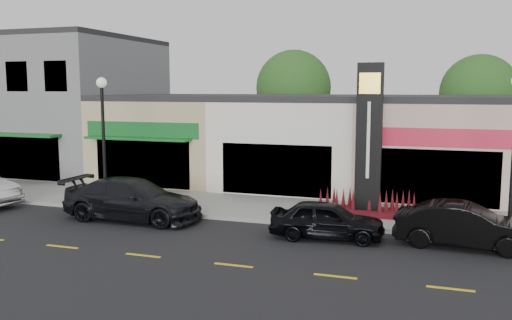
{
  "coord_description": "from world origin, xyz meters",
  "views": [
    {
      "loc": [
        5.44,
        -17.35,
        5.14
      ],
      "look_at": [
        -1.62,
        4.0,
        2.18
      ],
      "focal_mm": 38.0,
      "sensor_mm": 36.0,
      "label": 1
    }
  ],
  "objects_px": {
    "lamp_west_near": "(103,128)",
    "car_black_conv": "(465,226)",
    "pylon_sign": "(368,162)",
    "car_dark_sedan": "(133,199)",
    "car_black_sedan": "(327,220)"
  },
  "relations": [
    {
      "from": "lamp_west_near",
      "to": "car_black_conv",
      "type": "height_order",
      "value": "lamp_west_near"
    },
    {
      "from": "car_black_sedan",
      "to": "car_dark_sedan",
      "type": "bearing_deg",
      "value": 83.44
    },
    {
      "from": "pylon_sign",
      "to": "car_black_conv",
      "type": "distance_m",
      "value": 4.95
    },
    {
      "from": "lamp_west_near",
      "to": "car_black_sedan",
      "type": "relative_size",
      "value": 1.4
    },
    {
      "from": "pylon_sign",
      "to": "car_dark_sedan",
      "type": "relative_size",
      "value": 1.07
    },
    {
      "from": "pylon_sign",
      "to": "car_black_sedan",
      "type": "relative_size",
      "value": 1.54
    },
    {
      "from": "lamp_west_near",
      "to": "car_black_sedan",
      "type": "distance_m",
      "value": 10.58
    },
    {
      "from": "lamp_west_near",
      "to": "pylon_sign",
      "type": "xyz_separation_m",
      "value": [
        11.0,
        1.7,
        -1.2
      ]
    },
    {
      "from": "car_dark_sedan",
      "to": "car_black_sedan",
      "type": "xyz_separation_m",
      "value": [
        7.8,
        -0.32,
        -0.15
      ]
    },
    {
      "from": "pylon_sign",
      "to": "car_black_conv",
      "type": "height_order",
      "value": "pylon_sign"
    },
    {
      "from": "car_dark_sedan",
      "to": "car_black_conv",
      "type": "relative_size",
      "value": 1.27
    },
    {
      "from": "pylon_sign",
      "to": "car_black_sedan",
      "type": "xyz_separation_m",
      "value": [
        -0.96,
        -3.49,
        -1.61
      ]
    },
    {
      "from": "lamp_west_near",
      "to": "car_black_conv",
      "type": "distance_m",
      "value": 14.84
    },
    {
      "from": "lamp_west_near",
      "to": "car_black_conv",
      "type": "bearing_deg",
      "value": -5.65
    },
    {
      "from": "car_black_sedan",
      "to": "lamp_west_near",
      "type": "bearing_deg",
      "value": 75.63
    }
  ]
}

